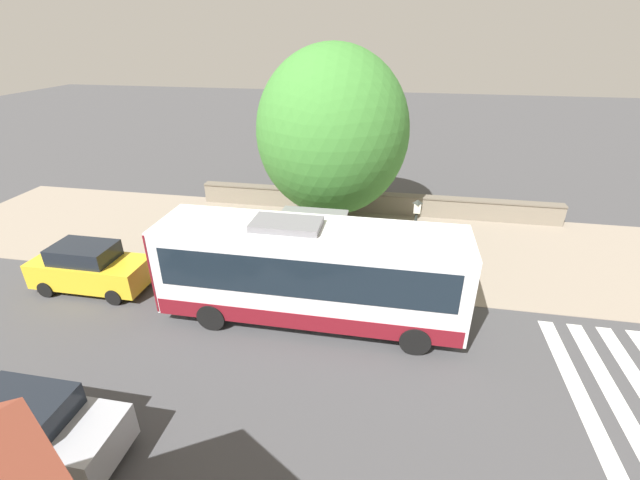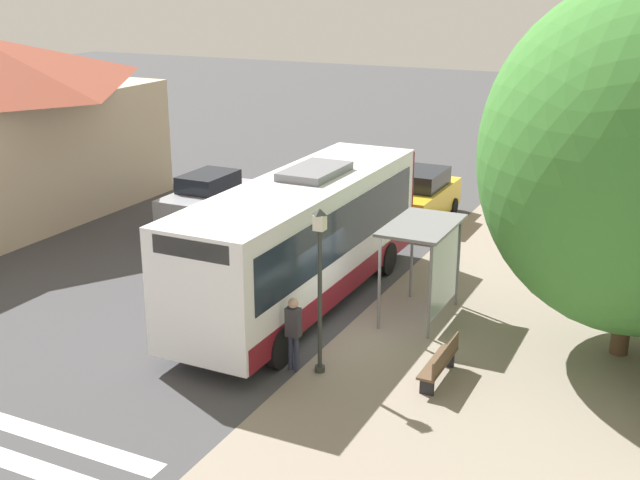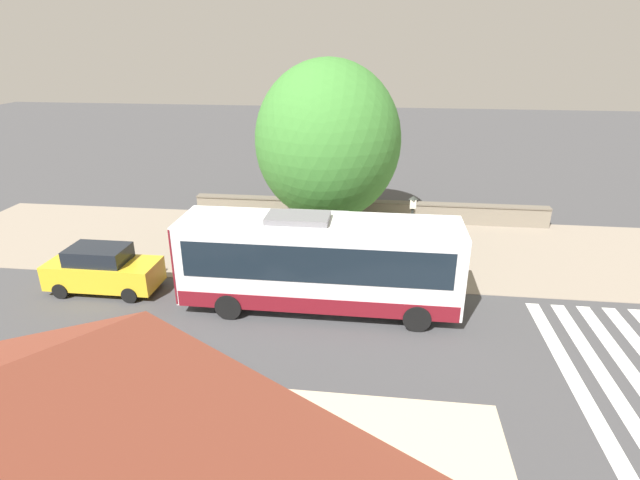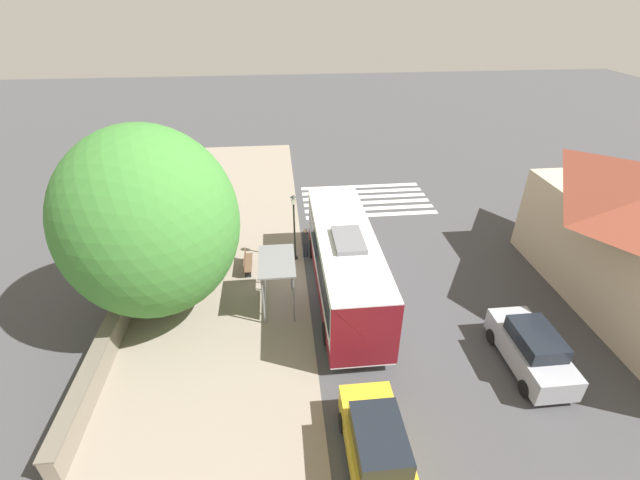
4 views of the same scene
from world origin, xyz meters
The scene contains 11 objects.
ground_plane centered at (0.00, 0.00, 0.00)m, with size 120.00×120.00×0.00m, color #424244.
sidewalk_plaza centered at (-4.50, 0.00, 0.01)m, with size 9.00×44.00×0.02m.
stone_wall centered at (-8.55, 0.00, 0.58)m, with size 0.60×20.00×1.15m.
bus centered at (1.77, -1.51, 1.93)m, with size 2.76×10.42×3.75m.
bus_shelter centered at (-1.61, -2.05, 2.15)m, with size 1.65×2.73×2.63m.
pedestrian centered at (0.14, 2.14, 1.07)m, with size 0.34×0.24×1.80m.
bench centered at (-3.09, 1.17, 0.48)m, with size 0.40×1.86×0.88m.
street_lamp_near centered at (-0.46, 1.98, 2.36)m, with size 0.28×0.28×3.95m.
shade_tree centered at (-6.57, -2.08, 4.85)m, with size 7.39×7.39×8.92m.
parked_car_behind_bus centered at (1.46, -10.44, 0.94)m, with size 1.92×4.49×1.93m.
parked_car_far_lane centered at (8.46, -6.86, 0.91)m, with size 1.89×4.28×1.85m.
Camera 1 is at (14.14, 1.14, 9.42)m, focal length 24.00 mm.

